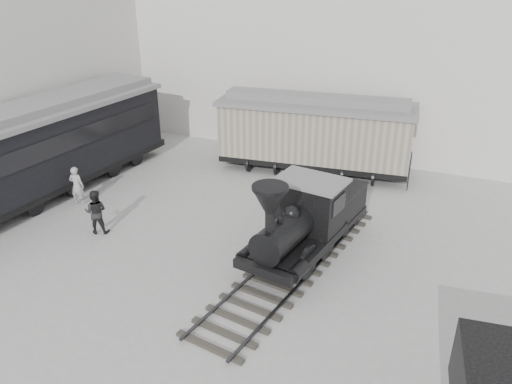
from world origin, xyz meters
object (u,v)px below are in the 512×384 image
at_px(locomotive, 304,224).
at_px(visitor_b, 96,212).
at_px(visitor_a, 77,186).
at_px(boxcar, 315,132).
at_px(passenger_coach, 40,150).

bearing_deg(locomotive, visitor_b, -160.50).
xyz_separation_m(visitor_a, visitor_b, (2.27, -1.56, 0.01)).
bearing_deg(locomotive, boxcar, 113.66).
xyz_separation_m(passenger_coach, visitor_a, (1.86, -0.17, -1.21)).
xyz_separation_m(boxcar, visitor_a, (-7.71, -7.31, -1.09)).
height_order(locomotive, boxcar, boxcar).
bearing_deg(boxcar, visitor_a, -143.25).
relative_size(locomotive, visitor_b, 5.80).
distance_m(boxcar, passenger_coach, 11.94).
xyz_separation_m(locomotive, visitor_b, (-7.45, -1.44, -0.41)).
distance_m(visitor_a, visitor_b, 2.75).
xyz_separation_m(passenger_coach, visitor_b, (4.13, -1.73, -1.20)).
bearing_deg(passenger_coach, visitor_a, -0.59).
bearing_deg(passenger_coach, locomotive, 3.09).
xyz_separation_m(locomotive, passenger_coach, (-11.58, 0.29, 0.79)).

